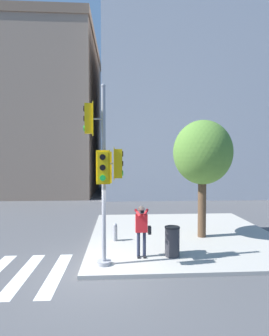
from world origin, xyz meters
TOP-DOWN VIEW (x-y plane):
  - ground_plane at (0.00, 0.00)m, footprint 160.00×160.00m
  - sidewalk_corner at (3.50, 3.50)m, footprint 8.00×8.00m
  - traffic_signal_pole at (0.23, 0.26)m, footprint 1.22×1.22m
  - person_photographer at (1.46, 0.83)m, footprint 0.58×0.54m
  - street_tree at (4.21, 2.97)m, footprint 2.46×2.46m
  - fire_hydrant at (0.52, 2.64)m, footprint 0.18×0.24m
  - trash_bin at (2.51, 0.85)m, footprint 0.52×0.52m
  - building_left at (-8.80, 20.61)m, footprint 14.27×14.14m
  - building_right at (8.25, 18.92)m, footprint 18.10×12.17m

SIDE VIEW (x-z plane):
  - ground_plane at x=0.00m, z-range 0.00..0.00m
  - sidewalk_corner at x=3.50m, z-range 0.00..0.13m
  - fire_hydrant at x=0.52m, z-range 0.13..0.84m
  - trash_bin at x=2.51m, z-range 0.13..1.14m
  - person_photographer at x=1.46m, z-range 0.31..2.05m
  - traffic_signal_pole at x=0.23m, z-range 0.47..6.11m
  - street_tree at x=4.21m, z-range 1.21..6.16m
  - building_left at x=-8.80m, z-range 0.01..15.81m
  - building_right at x=8.25m, z-range 0.01..20.87m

